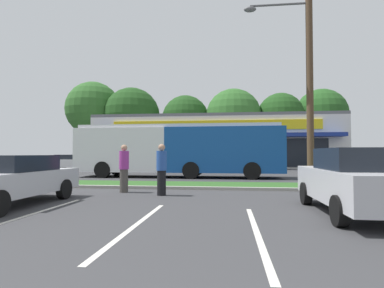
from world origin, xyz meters
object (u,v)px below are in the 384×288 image
object	(u,v)px
bus_stop_bench	(9,177)
car_4	(10,179)
utility_pole	(306,51)
pedestrian_mid	(124,168)
city_bus	(178,149)
car_5	(356,181)
pedestrian_by_pole	(162,170)
pedestrian_far	(364,172)
car_3	(72,162)

from	to	relation	value
bus_stop_bench	car_4	distance (m)	4.68
utility_pole	pedestrian_mid	xyz separation A→B (m)	(-7.45, -2.71, -5.16)
city_bus	car_5	world-z (taller)	city_bus
pedestrian_by_pole	pedestrian_mid	world-z (taller)	pedestrian_mid
utility_pole	city_bus	bearing A→B (deg)	143.60
pedestrian_by_pole	pedestrian_far	size ratio (longest dim) A/B	1.08
city_bus	car_4	world-z (taller)	city_bus
bus_stop_bench	car_3	size ratio (longest dim) A/B	0.36
city_bus	car_3	size ratio (longest dim) A/B	2.91
car_5	pedestrian_far	distance (m)	3.74
pedestrian_mid	utility_pole	bearing A→B (deg)	-119.23
pedestrian_far	pedestrian_by_pole	bearing A→B (deg)	163.53
city_bus	pedestrian_far	distance (m)	10.93
city_bus	pedestrian_mid	size ratio (longest dim) A/B	7.01
pedestrian_far	car_5	bearing A→B (deg)	-136.32
bus_stop_bench	pedestrian_mid	world-z (taller)	pedestrian_mid
utility_pole	car_4	xyz separation A→B (m)	(-9.64, -5.99, -5.33)
car_3	pedestrian_mid	xyz separation A→B (m)	(9.76, -14.14, 0.19)
bus_stop_bench	pedestrian_by_pole	bearing A→B (deg)	171.01
pedestrian_by_pole	bus_stop_bench	bearing A→B (deg)	139.63
city_bus	utility_pole	bearing A→B (deg)	144.47
city_bus	car_5	bearing A→B (deg)	120.33
city_bus	car_5	xyz separation A→B (m)	(6.22, -11.01, -0.95)
utility_pole	pedestrian_by_pole	bearing A→B (deg)	-150.06
car_3	car_5	bearing A→B (deg)	-46.24
bus_stop_bench	car_5	size ratio (longest dim) A/B	0.36
pedestrian_mid	pedestrian_far	size ratio (longest dim) A/B	1.08
car_5	pedestrian_mid	size ratio (longest dim) A/B	2.42
car_4	car_5	bearing A→B (deg)	89.04
car_5	pedestrian_far	size ratio (longest dim) A/B	2.63
car_4	pedestrian_mid	distance (m)	3.95
pedestrian_far	city_bus	bearing A→B (deg)	114.20
car_3	pedestrian_mid	distance (m)	17.18
car_4	pedestrian_far	distance (m)	11.31
car_3	pedestrian_far	distance (m)	23.23
car_5	car_4	bearing A→B (deg)	89.04
car_4	pedestrian_mid	size ratio (longest dim) A/B	2.57
pedestrian_far	car_4	bearing A→B (deg)	175.19
bus_stop_bench	pedestrian_far	size ratio (longest dim) A/B	0.95
city_bus	pedestrian_by_pole	world-z (taller)	city_bus
pedestrian_by_pole	car_5	bearing A→B (deg)	-58.42
utility_pole	city_bus	xyz separation A→B (m)	(-6.60, 4.86, -4.31)
car_5	pedestrian_far	world-z (taller)	pedestrian_far
car_4	pedestrian_mid	xyz separation A→B (m)	(2.19, 3.28, 0.17)
city_bus	car_3	world-z (taller)	city_bus
utility_pole	city_bus	size ratio (longest dim) A/B	0.89
car_3	car_4	distance (m)	18.99
city_bus	pedestrian_mid	bearing A→B (deg)	84.47
car_3	pedestrian_far	size ratio (longest dim) A/B	2.61
pedestrian_far	bus_stop_bench	bearing A→B (deg)	156.68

